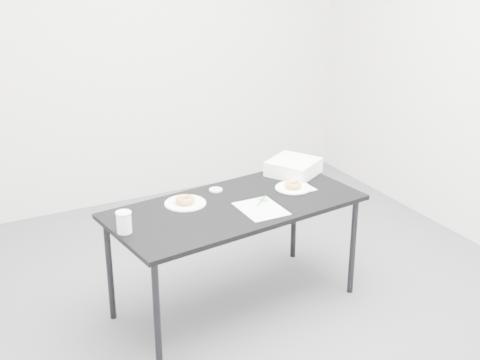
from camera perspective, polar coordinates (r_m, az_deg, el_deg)
name	(u,v)px	position (r m, az deg, el deg)	size (l,w,h in m)	color
floor	(237,314)	(4.13, -0.24, -11.38)	(4.00, 4.00, 0.00)	#4D4D53
wall_back	(119,40)	(5.40, -10.29, 11.67)	(4.00, 0.02, 2.70)	silver
table	(235,212)	(3.93, -0.41, -2.77)	(1.56, 0.87, 0.68)	black
scorecard	(261,209)	(3.85, 1.81, -2.46)	(0.23, 0.30, 0.00)	silver
logo_patch	(263,200)	(3.96, 1.97, -1.72)	(0.05, 0.05, 0.00)	green
pen	(261,201)	(3.94, 1.82, -1.79)	(0.01, 0.01, 0.14)	#0C8C5D
napkin	(300,188)	(4.15, 5.15, -0.70)	(0.15, 0.15, 0.00)	silver
plate_near	(293,188)	(4.14, 4.55, -0.68)	(0.22, 0.22, 0.01)	white
donut_near	(293,185)	(4.13, 4.56, -0.42)	(0.10, 0.10, 0.03)	#C47F3E
plate_far	(185,203)	(3.93, -4.69, -1.99)	(0.24, 0.24, 0.01)	white
donut_far	(185,200)	(3.92, -4.70, -1.70)	(0.11, 0.11, 0.04)	#C47F3E
coffee_cup	(124,222)	(3.60, -9.87, -3.57)	(0.08, 0.08, 0.12)	white
cup_lid	(216,190)	(4.10, -2.09, -0.85)	(0.08, 0.08, 0.01)	silver
bakery_box	(293,167)	(4.37, 4.59, 1.12)	(0.29, 0.29, 0.10)	white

